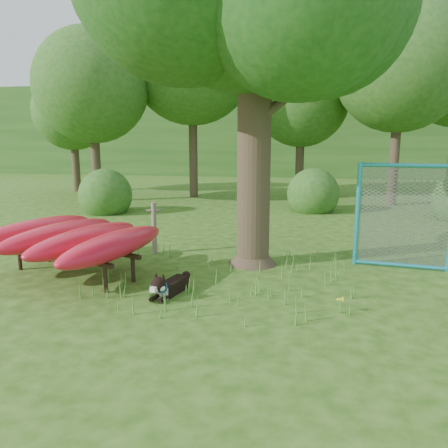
# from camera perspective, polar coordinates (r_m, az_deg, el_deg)

# --- Properties ---
(ground) EXTENTS (80.00, 80.00, 0.00)m
(ground) POSITION_cam_1_polar(r_m,az_deg,el_deg) (7.04, -3.32, -9.85)
(ground) COLOR #274F0F
(ground) RESTS_ON ground
(wooden_post) EXTENTS (0.31, 0.17, 1.15)m
(wooden_post) POSITION_cam_1_polar(r_m,az_deg,el_deg) (9.70, -9.11, -0.36)
(wooden_post) COLOR #716555
(wooden_post) RESTS_ON ground
(kayak_rack) EXTENTS (3.39, 3.67, 0.95)m
(kayak_rack) POSITION_cam_1_polar(r_m,az_deg,el_deg) (8.48, -19.24, -1.67)
(kayak_rack) COLOR black
(kayak_rack) RESTS_ON ground
(husky_dog) EXTENTS (0.46, 1.00, 0.46)m
(husky_dog) POSITION_cam_1_polar(r_m,az_deg,el_deg) (7.21, -7.28, -8.03)
(husky_dog) COLOR black
(husky_dog) RESTS_ON ground
(wildflower_clump) EXTENTS (0.11, 0.09, 0.24)m
(wildflower_clump) POSITION_cam_1_polar(r_m,az_deg,el_deg) (6.69, 15.01, -9.64)
(wildflower_clump) COLOR #519430
(wildflower_clump) RESTS_ON ground
(bg_tree_a) EXTENTS (4.40, 4.40, 6.70)m
(bg_tree_a) POSITION_cam_1_polar(r_m,az_deg,el_deg) (18.35, -16.90, 16.86)
(bg_tree_a) COLOR #3A2C20
(bg_tree_a) RESTS_ON ground
(bg_tree_b) EXTENTS (5.20, 5.20, 8.22)m
(bg_tree_b) POSITION_cam_1_polar(r_m,az_deg,el_deg) (19.19, -4.19, 20.42)
(bg_tree_b) COLOR #3A2C20
(bg_tree_b) RESTS_ON ground
(bg_tree_c) EXTENTS (4.00, 4.00, 6.12)m
(bg_tree_c) POSITION_cam_1_polar(r_m,az_deg,el_deg) (19.46, 10.11, 15.70)
(bg_tree_c) COLOR #3A2C20
(bg_tree_c) RESTS_ON ground
(bg_tree_d) EXTENTS (4.80, 4.80, 7.50)m
(bg_tree_d) POSITION_cam_1_polar(r_m,az_deg,el_deg) (17.92, 22.13, 18.62)
(bg_tree_d) COLOR #3A2C20
(bg_tree_d) RESTS_ON ground
(bg_tree_f) EXTENTS (3.60, 3.60, 5.55)m
(bg_tree_f) POSITION_cam_1_polar(r_m,az_deg,el_deg) (22.09, -19.20, 13.72)
(bg_tree_f) COLOR #3A2C20
(bg_tree_f) RESTS_ON ground
(shrub_left) EXTENTS (1.80, 1.80, 1.80)m
(shrub_left) POSITION_cam_1_polar(r_m,az_deg,el_deg) (15.55, -15.11, 1.46)
(shrub_left) COLOR #28561B
(shrub_left) RESTS_ON ground
(shrub_mid) EXTENTS (1.80, 1.80, 1.80)m
(shrub_mid) POSITION_cam_1_polar(r_m,az_deg,el_deg) (15.61, 11.47, 1.66)
(shrub_mid) COLOR #28561B
(shrub_mid) RESTS_ON ground
(wooded_hillside) EXTENTS (80.00, 12.00, 6.00)m
(wooded_hillside) POSITION_cam_1_polar(r_m,az_deg,el_deg) (34.43, 7.44, 11.90)
(wooded_hillside) COLOR #28561B
(wooded_hillside) RESTS_ON ground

